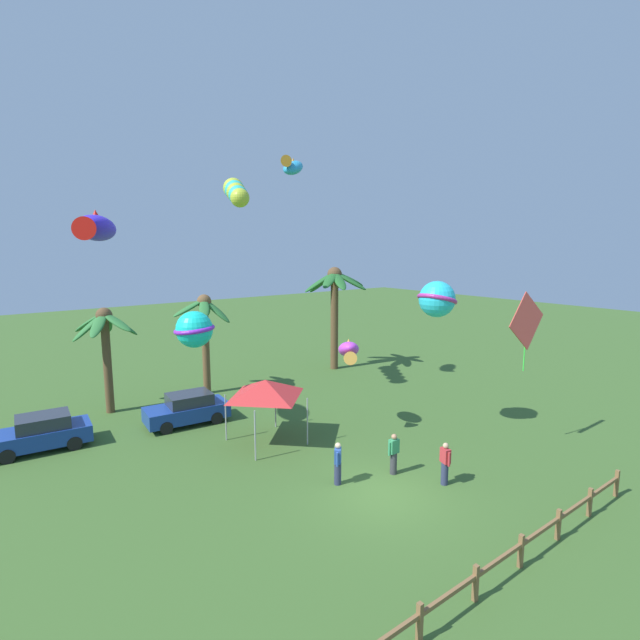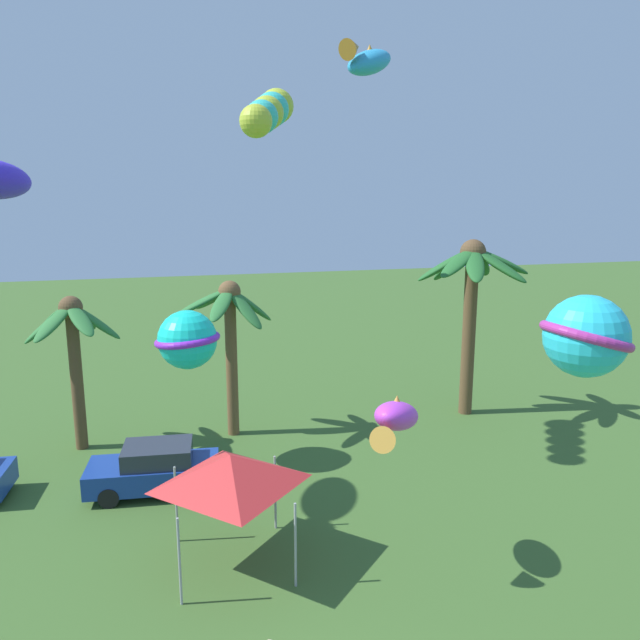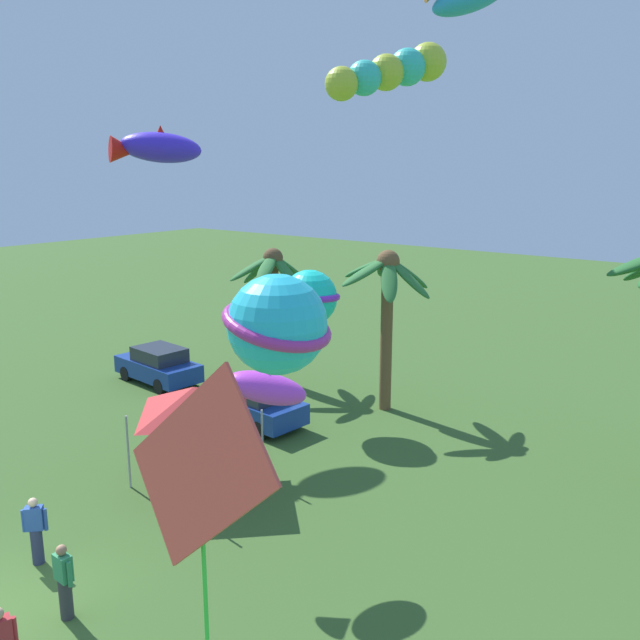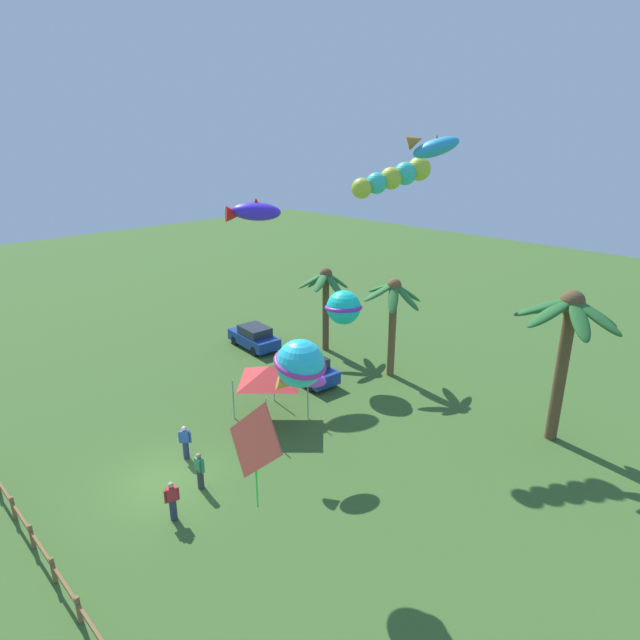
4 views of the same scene
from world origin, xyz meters
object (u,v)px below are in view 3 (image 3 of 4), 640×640
Objects in this scene: kite_ball_2 at (277,324)px; kite_ball_6 at (309,298)px; spectator_0 at (36,530)px; palm_tree_1 at (272,283)px; festival_tent at (194,400)px; parked_car_0 at (159,365)px; spectator_2 at (64,581)px; kite_tube_1 at (392,71)px; parked_car_1 at (253,403)px; kite_diamond_3 at (200,471)px; palm_tree_0 at (387,291)px; kite_fish_4 at (156,147)px; kite_fish_0 at (261,390)px.

kite_ball_2 is 0.66× the size of kite_ball_6.
kite_ball_6 reaches higher than spectator_0.
palm_tree_1 is 1.93× the size of festival_tent.
parked_car_0 is 14.82m from spectator_2.
kite_ball_6 is at bearing -171.83° from kite_tube_1.
spectator_0 is at bearing -100.43° from kite_tube_1.
kite_diamond_3 reaches higher than parked_car_1.
parked_car_0 is at bearing -138.41° from palm_tree_1.
kite_diamond_3 is at bearing -15.76° from spectator_0.
kite_ball_2 reaches higher than palm_tree_0.
kite_fish_4 is at bearing 123.81° from spectator_0.
kite_fish_0 is at bearing -18.77° from festival_tent.
kite_ball_2 reaches higher than kite_fish_0.
spectator_0 is 0.82× the size of kite_ball_2.
festival_tent is at bearing -61.55° from palm_tree_1.
kite_tube_1 reaches higher than kite_fish_0.
spectator_2 is (10.30, -10.66, 0.06)m from parked_car_0.
parked_car_1 is 8.44m from kite_fish_0.
kite_ball_2 reaches higher than parked_car_1.
palm_tree_0 is at bearing 0.09° from palm_tree_1.
kite_fish_0 is (1.39, 4.25, 3.07)m from spectator_2.
festival_tent is 8.49m from kite_ball_2.
kite_fish_0 is (3.59, 3.58, 3.07)m from spectator_0.
parked_car_1 is (6.13, -0.89, 0.00)m from parked_car_0.
kite_tube_1 is (4.02, 2.05, 10.70)m from parked_car_1.
kite_ball_6 is at bearing 94.12° from spectator_0.
parked_car_1 is at bearing 131.59° from kite_diamond_3.
kite_tube_1 is at bearing 113.15° from kite_ball_2.
spectator_0 is 2.30m from spectator_2.
palm_tree_0 is 1.77× the size of kite_diamond_3.
kite_tube_1 is 1.18× the size of kite_fish_4.
parked_car_1 is 2.07× the size of kite_ball_2.
kite_tube_1 reaches higher than spectator_2.
kite_fish_0 is 4.55m from kite_ball_2.
spectator_0 is at bearing -70.76° from palm_tree_1.
parked_car_1 is at bearing -152.98° from kite_tube_1.
parked_car_0 is at bearing 129.02° from spectator_0.
kite_fish_0 is at bearing -49.41° from palm_tree_1.
parked_car_0 is 9.67m from festival_tent.
spectator_0 is 5.93m from kite_fish_0.
palm_tree_0 is 14.30m from spectator_2.
kite_fish_0 is 11.85m from kite_fish_4.
kite_fish_4 is at bearing -31.51° from parked_car_0.
kite_tube_1 is (10.15, 1.17, 10.70)m from parked_car_0.
palm_tree_0 is at bearing 35.03° from kite_fish_4.
spectator_0 is 0.40× the size of kite_tube_1.
spectator_0 is at bearing -88.89° from festival_tent.
parked_car_0 is 17.97m from kite_ball_2.
spectator_0 is (4.58, -13.11, -3.31)m from palm_tree_1.
parked_car_1 is 4.97m from festival_tent.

